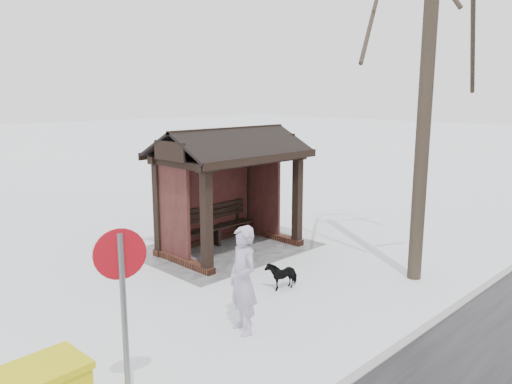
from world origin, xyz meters
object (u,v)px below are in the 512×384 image
at_px(bus_shelter, 226,165).
at_px(dog, 282,274).
at_px(pedestrian, 243,280).
at_px(road_sign, 122,284).

bearing_deg(bus_shelter, dog, 71.28).
bearing_deg(dog, bus_shelter, 172.17).
bearing_deg(pedestrian, road_sign, -61.05).
xyz_separation_m(bus_shelter, road_sign, (5.32, 4.18, -0.45)).
height_order(bus_shelter, pedestrian, bus_shelter).
xyz_separation_m(pedestrian, road_sign, (2.53, 0.63, 0.81)).
relative_size(pedestrian, dog, 2.70).
relative_size(bus_shelter, dog, 5.39).
relative_size(bus_shelter, pedestrian, 1.99).
xyz_separation_m(dog, road_sign, (4.40, 1.46, 1.43)).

